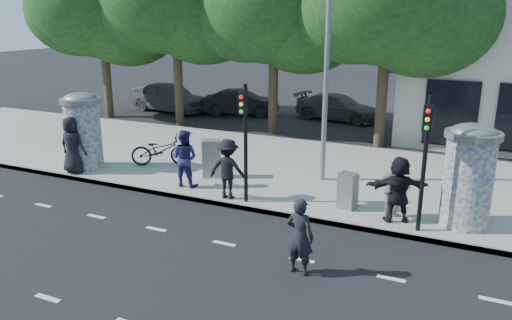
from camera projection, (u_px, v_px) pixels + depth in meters
The scene contains 21 objects.
ground at pixel (194, 269), 10.91m from camera, with size 120.00×120.00×0.00m, color black.
sidewalk at pixel (307, 172), 17.42m from camera, with size 40.00×8.00×0.15m, color gray.
curb at pixel (261, 210), 13.98m from camera, with size 40.00×0.10×0.16m, color slate.
lane_dash_far at pixel (224, 244), 12.13m from camera, with size 32.00×0.12×0.01m, color silver.
ad_column_left at pixel (83, 129), 17.29m from camera, with size 1.36×1.36×2.65m.
ad_column_right at pixel (469, 173), 12.48m from camera, with size 1.36×1.36×2.65m.
traffic_pole_near at pixel (245, 132), 13.83m from camera, with size 0.22×0.31×3.40m.
traffic_pole_far at pixel (425, 151), 11.90m from camera, with size 0.22×0.31×3.40m.
street_lamp at pixel (327, 34), 15.01m from camera, with size 0.25×0.93×8.00m.
ped_a at pixel (72, 145), 16.81m from camera, with size 0.95×0.62×1.95m, color black.
ped_c at pixel (184, 158), 15.53m from camera, with size 0.88×0.68×1.81m, color navy.
ped_d at pixel (228, 169), 14.49m from camera, with size 1.15×0.66×1.78m, color black.
ped_e at pixel (393, 188), 13.20m from camera, with size 0.91×0.52×1.56m, color #969699.
ped_f at pixel (399, 189), 12.85m from camera, with size 1.63×0.59×1.76m, color black.
man_road at pixel (300, 236), 10.54m from camera, with size 0.62×0.41×1.71m, color black.
bicycle at pixel (161, 150), 17.77m from camera, with size 2.09×0.73×1.10m, color black.
cabinet_left at pixel (212, 158), 16.48m from camera, with size 0.60×0.44×1.25m, color gray.
cabinet_right at pixel (348, 191), 13.81m from camera, with size 0.49×0.35×1.02m, color gray.
car_left at pixel (170, 97), 28.35m from camera, with size 4.91×1.98×1.67m, color #4D4F53.
car_mid at pixel (241, 102), 27.43m from camera, with size 4.12×1.44×1.36m, color black.
car_right at pixel (338, 107), 26.16m from camera, with size 4.57×1.86×1.33m, color #4A4D50.
Camera 1 is at (5.34, -8.32, 5.38)m, focal length 35.00 mm.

